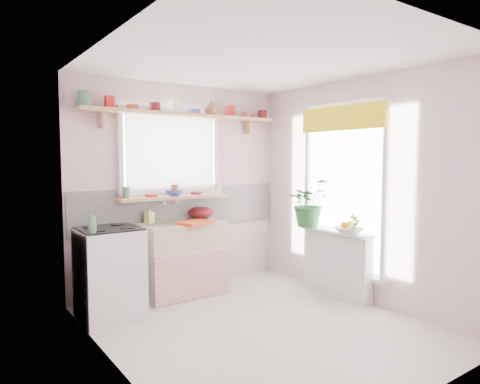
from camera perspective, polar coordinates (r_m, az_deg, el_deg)
room at (r=5.08m, az=2.66°, el=1.87°), size 3.20×3.20×3.20m
sink_unit at (r=5.13m, az=-7.66°, el=-8.73°), size 0.95×0.65×1.11m
cooker at (r=4.55m, az=-17.02°, el=-10.24°), size 0.58×0.58×0.93m
radiator_ledge at (r=5.17m, az=12.87°, el=-9.09°), size 0.22×0.95×0.78m
windowsill at (r=5.18m, az=-8.70°, el=-0.67°), size 1.40×0.22×0.04m
pine_shelf at (r=5.25m, az=-7.30°, el=10.12°), size 2.52×0.24×0.04m
shelf_crockery at (r=5.25m, az=-7.53°, el=10.94°), size 2.47×0.11×0.12m
sill_crockery at (r=5.18m, az=-8.71°, el=0.17°), size 1.35×0.11×0.12m
dish_tray at (r=4.92m, az=-5.90°, el=-4.11°), size 0.42×0.35×0.04m
colander at (r=5.40m, az=-5.21°, el=-2.74°), size 0.39×0.39×0.15m
jade_plant at (r=5.27m, az=9.11°, el=-1.41°), size 0.58×0.52×0.58m
fruit_bowl at (r=4.88m, az=14.30°, el=-4.98°), size 0.39×0.39×0.07m
herb_pot at (r=4.82m, az=14.96°, el=-4.17°), size 0.13×0.10×0.23m
soap_bottle_sink at (r=5.09m, az=-12.01°, el=-2.96°), size 0.12×0.12×0.20m
sill_cup at (r=4.99m, az=-15.28°, el=-0.12°), size 0.15×0.15×0.11m
sill_bowl at (r=5.11m, az=-8.74°, el=-0.17°), size 0.23×0.23×0.06m
shelf_vase at (r=5.37m, az=-3.93°, el=11.11°), size 0.16×0.16×0.16m
cooker_bottle at (r=4.17m, az=-19.11°, el=-3.77°), size 0.10×0.10×0.21m
fruit at (r=4.88m, az=14.30°, el=-4.26°), size 0.20×0.14×0.10m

